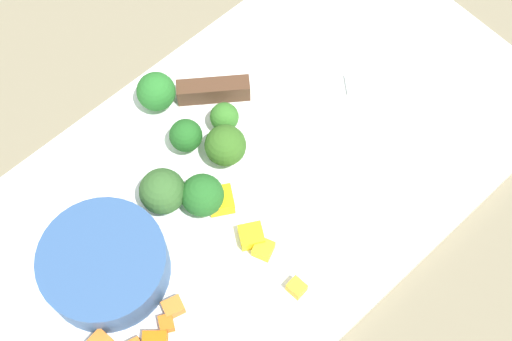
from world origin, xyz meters
The scene contains 16 objects.
ground_plane centered at (0.00, 0.00, 0.00)m, with size 4.00×4.00×0.00m, color gray.
cutting_board centered at (0.00, 0.00, 0.01)m, with size 0.56×0.30×0.01m, color white.
prep_bowl centered at (0.15, -0.02, 0.03)m, with size 0.10×0.10×0.04m, color #325790.
chef_knife centered at (-0.08, -0.04, 0.02)m, with size 0.28×0.22×0.02m.
carrot_dice_2 centered at (0.13, 0.04, 0.02)m, with size 0.01×0.02×0.01m, color orange.
carrot_dice_4 centered at (0.14, 0.05, 0.02)m, with size 0.01×0.01×0.01m, color orange.
pepper_dice_0 centered at (0.04, 0.06, 0.02)m, with size 0.02×0.02×0.01m, color yellow.
pepper_dice_1 centered at (0.05, 0.10, 0.02)m, with size 0.01×0.01×0.01m, color yellow.
pepper_dice_2 centered at (0.04, 0.04, 0.02)m, with size 0.02×0.02×0.01m, color yellow.
pepper_dice_3 centered at (0.04, 0.00, 0.02)m, with size 0.02×0.02×0.02m, color yellow.
broccoli_floret_0 centered at (0.05, -0.01, 0.03)m, with size 0.04×0.04×0.04m.
broccoli_floret_1 centered at (-0.01, -0.06, 0.03)m, with size 0.03×0.03×0.03m.
broccoli_floret_2 centered at (0.02, -0.12, 0.03)m, with size 0.04×0.04×0.04m.
broccoli_floret_3 centered at (0.03, -0.06, 0.03)m, with size 0.03×0.03×0.04m.
broccoli_floret_4 centered at (0.01, -0.03, 0.03)m, with size 0.04×0.04×0.04m.
broccoli_floret_5 centered at (0.08, -0.03, 0.03)m, with size 0.04×0.04×0.04m.
Camera 1 is at (0.18, 0.20, 0.59)m, focal length 50.30 mm.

